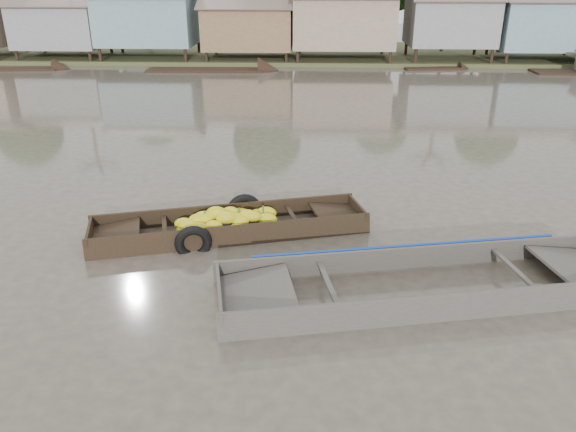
{
  "coord_description": "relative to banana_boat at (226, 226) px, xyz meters",
  "views": [
    {
      "loc": [
        0.51,
        -9.81,
        5.68
      ],
      "look_at": [
        0.03,
        1.33,
        0.8
      ],
      "focal_mm": 35.0,
      "sensor_mm": 36.0,
      "label": 1
    }
  ],
  "objects": [
    {
      "name": "viewer_boat",
      "position": [
        4.18,
        -2.45,
        -0.12
      ],
      "size": [
        8.2,
        3.58,
        0.64
      ],
      "rotation": [
        0.0,
        0.0,
        0.2
      ],
      "color": "#3D3934",
      "rests_on": "ground"
    },
    {
      "name": "ground",
      "position": [
        1.46,
        -2.09,
        -0.2
      ],
      "size": [
        120.0,
        120.0,
        0.0
      ],
      "primitive_type": "plane",
      "color": "#484037",
      "rests_on": "ground"
    },
    {
      "name": "distant_boats",
      "position": [
        12.29,
        23.14,
        0.05
      ],
      "size": [
        43.38,
        3.07,
        1.38
      ],
      "color": "black",
      "rests_on": "ground"
    },
    {
      "name": "banana_boat",
      "position": [
        0.0,
        0.0,
        0.0
      ],
      "size": [
        6.61,
        3.17,
        0.9
      ],
      "rotation": [
        0.0,
        0.0,
        0.27
      ],
      "color": "black",
      "rests_on": "ground"
    },
    {
      "name": "riverbank",
      "position": [
        4.49,
        29.77,
        2.88
      ],
      "size": [
        120.0,
        12.47,
        10.22
      ],
      "color": "#384723",
      "rests_on": "ground"
    }
  ]
}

